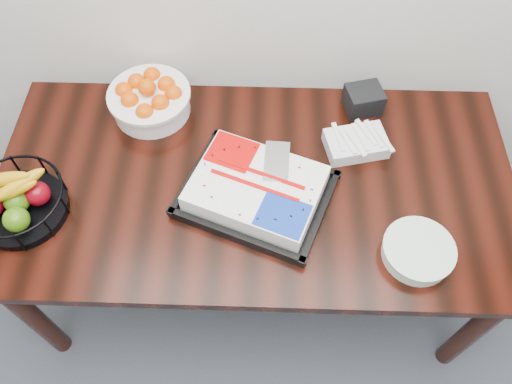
{
  "coord_description": "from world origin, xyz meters",
  "views": [
    {
      "loc": [
        0.03,
        1.03,
        2.17
      ],
      "look_at": [
        0.01,
        1.9,
        0.83
      ],
      "focal_mm": 35.0,
      "sensor_mm": 36.0,
      "label": 1
    }
  ],
  "objects_px": {
    "cake_tray": "(256,190)",
    "fruit_basket": "(17,201)",
    "napkin_box": "(363,100)",
    "table": "(255,195)",
    "tangerine_bowl": "(149,95)",
    "plate_stack": "(418,251)"
  },
  "relations": [
    {
      "from": "table",
      "to": "cake_tray",
      "type": "distance_m",
      "value": 0.15
    },
    {
      "from": "table",
      "to": "cake_tray",
      "type": "xyz_separation_m",
      "value": [
        0.01,
        -0.07,
        0.13
      ]
    },
    {
      "from": "tangerine_bowl",
      "to": "plate_stack",
      "type": "xyz_separation_m",
      "value": [
        0.91,
        -0.58,
        -0.06
      ]
    },
    {
      "from": "table",
      "to": "cake_tray",
      "type": "bearing_deg",
      "value": -83.51
    },
    {
      "from": "table",
      "to": "tangerine_bowl",
      "type": "distance_m",
      "value": 0.53
    },
    {
      "from": "table",
      "to": "tangerine_bowl",
      "type": "xyz_separation_m",
      "value": [
        -0.4,
        0.31,
        0.17
      ]
    },
    {
      "from": "fruit_basket",
      "to": "plate_stack",
      "type": "height_order",
      "value": "fruit_basket"
    },
    {
      "from": "cake_tray",
      "to": "plate_stack",
      "type": "bearing_deg",
      "value": -21.63
    },
    {
      "from": "cake_tray",
      "to": "napkin_box",
      "type": "distance_m",
      "value": 0.57
    },
    {
      "from": "tangerine_bowl",
      "to": "fruit_basket",
      "type": "relative_size",
      "value": 0.97
    },
    {
      "from": "cake_tray",
      "to": "tangerine_bowl",
      "type": "distance_m",
      "value": 0.56
    },
    {
      "from": "table",
      "to": "napkin_box",
      "type": "height_order",
      "value": "napkin_box"
    },
    {
      "from": "table",
      "to": "napkin_box",
      "type": "xyz_separation_m",
      "value": [
        0.4,
        0.35,
        0.13
      ]
    },
    {
      "from": "fruit_basket",
      "to": "napkin_box",
      "type": "bearing_deg",
      "value": 23.24
    },
    {
      "from": "tangerine_bowl",
      "to": "plate_stack",
      "type": "bearing_deg",
      "value": -32.41
    },
    {
      "from": "cake_tray",
      "to": "napkin_box",
      "type": "height_order",
      "value": "cake_tray"
    },
    {
      "from": "cake_tray",
      "to": "tangerine_bowl",
      "type": "xyz_separation_m",
      "value": [
        -0.41,
        0.38,
        0.04
      ]
    },
    {
      "from": "cake_tray",
      "to": "fruit_basket",
      "type": "xyz_separation_m",
      "value": [
        -0.77,
        -0.08,
        0.02
      ]
    },
    {
      "from": "fruit_basket",
      "to": "cake_tray",
      "type": "bearing_deg",
      "value": 5.95
    },
    {
      "from": "tangerine_bowl",
      "to": "napkin_box",
      "type": "bearing_deg",
      "value": 2.72
    },
    {
      "from": "table",
      "to": "plate_stack",
      "type": "bearing_deg",
      "value": -27.43
    },
    {
      "from": "plate_stack",
      "to": "napkin_box",
      "type": "bearing_deg",
      "value": 100.81
    }
  ]
}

